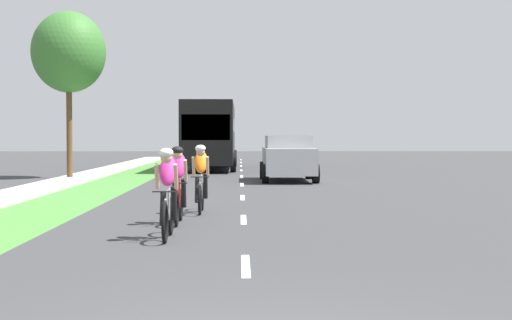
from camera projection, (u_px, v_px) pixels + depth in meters
ground_plane at (242, 187)px, 25.75m from camera, size 120.00×120.00×0.00m
grass_verge at (104, 187)px, 25.65m from camera, size 2.22×70.00×0.01m
sidewalk_concrete at (45, 187)px, 25.60m from camera, size 1.86×70.00×0.10m
lane_markings_center at (242, 180)px, 29.75m from camera, size 0.12×52.20×0.01m
cyclist_lead at (168, 192)px, 12.74m from camera, size 0.42×1.72×1.58m
cyclist_trailing at (178, 184)px, 14.97m from camera, size 0.42×1.72×1.58m
cyclist_distant at (201, 178)px, 17.12m from camera, size 0.42×1.72×1.58m
suv_silver at (288, 157)px, 29.23m from camera, size 2.15×4.70×1.79m
bus_black at (211, 132)px, 39.96m from camera, size 2.78×11.60×3.48m
sedan_blue at (216, 149)px, 56.03m from camera, size 1.98×4.30×1.52m
street_tree_near at (69, 53)px, 30.91m from camera, size 3.08×3.08×6.98m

